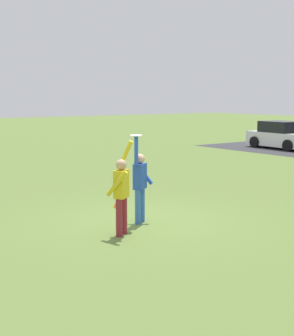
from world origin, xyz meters
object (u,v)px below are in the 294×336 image
person_catcher (140,182)px  field_cone_orange (118,202)px  frisbee_disc (136,135)px  parked_car_white (282,136)px  person_defender (121,190)px

person_catcher → field_cone_orange: bearing=-138.3°
frisbee_disc → field_cone_orange: size_ratio=0.88×
parked_car_white → frisbee_disc: bearing=-57.6°
person_defender → field_cone_orange: (-2.24, 1.34, -0.82)m
frisbee_disc → field_cone_orange: 2.70m
person_defender → field_cone_orange: size_ratio=6.39×
person_catcher → person_defender: (0.59, -0.90, -0.00)m
frisbee_disc → parked_car_white: bearing=118.4°
frisbee_disc → field_cone_orange: (-1.77, 0.63, -1.93)m
person_catcher → person_defender: size_ratio=1.02×
field_cone_orange → frisbee_disc: bearing=-19.5°
person_defender → field_cone_orange: bearing=25.7°
frisbee_disc → parked_car_white: (-8.91, 16.46, -1.37)m
person_defender → frisbee_disc: bearing=-0.0°
person_defender → frisbee_disc: (-0.47, 0.72, 1.11)m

